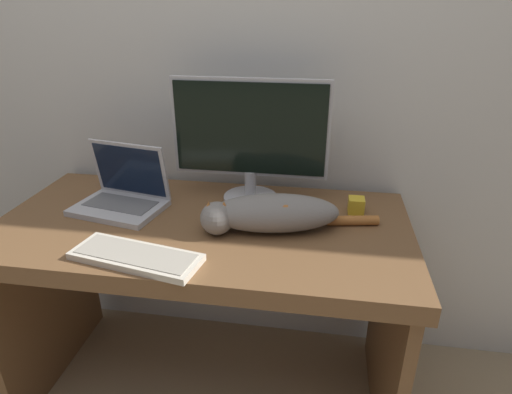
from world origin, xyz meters
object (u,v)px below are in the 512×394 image
Objects in this scene: cat at (269,213)px; external_keyboard at (136,257)px; laptop at (122,195)px; monitor at (250,139)px.

external_keyboard is at bearing -156.69° from cat.
laptop is 0.54m from cat.
monitor is 0.49m from laptop.
monitor reaches higher than laptop.
external_keyboard is at bearing -119.91° from monitor.
external_keyboard is (-0.25, -0.44, -0.22)m from monitor.
cat is at bearing 44.22° from external_keyboard.
laptop is at bearing 130.69° from external_keyboard.
monitor is 0.55m from external_keyboard.
laptop is at bearing 160.81° from cat.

